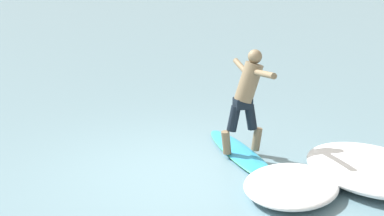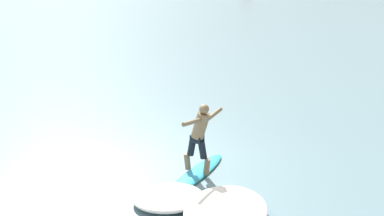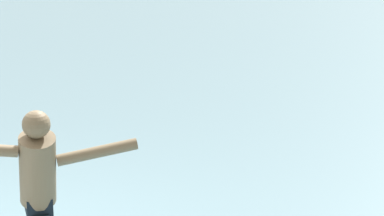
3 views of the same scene
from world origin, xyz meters
TOP-DOWN VIEW (x-y plane):
  - surfer at (1.16, -0.07)m, footprint 0.78×1.48m

SIDE VIEW (x-z plane):
  - surfer at x=1.16m, z-range 0.21..1.83m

